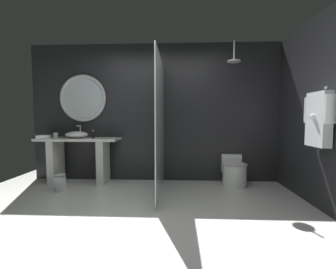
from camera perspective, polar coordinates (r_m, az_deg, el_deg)
ground_plane at (r=2.84m, az=-6.95°, el=-21.15°), size 5.76×5.76×0.00m
back_wall_panel at (r=4.45m, az=-2.97°, el=5.32°), size 4.80×0.10×2.60m
side_wall_right at (r=3.80m, az=32.99°, el=4.82°), size 0.10×2.47×2.60m
vanity_counter at (r=4.56m, az=-21.17°, el=-4.94°), size 1.47×0.49×0.84m
vessel_sink at (r=4.56m, az=-21.71°, el=-0.01°), size 0.41×0.34×0.23m
tumbler_cup at (r=4.67m, az=-26.14°, el=-0.20°), size 0.08×0.08×0.10m
soap_dispenser at (r=4.37m, az=-18.10°, el=-0.02°), size 0.05×0.05×0.15m
round_wall_mirror at (r=4.73m, az=-20.40°, el=8.44°), size 0.90×0.06×0.90m
shower_glass_panel at (r=3.63m, az=-1.97°, el=2.06°), size 0.02×1.52×2.16m
rain_shower_head at (r=4.15m, az=16.05°, el=17.50°), size 0.22×0.22×0.36m
hanging_bathrobe at (r=3.48m, az=33.35°, el=3.66°), size 0.20×0.56×0.76m
toilet at (r=4.35m, az=15.98°, el=-8.86°), size 0.44×0.62×0.53m
waste_bin at (r=4.26m, az=-25.21°, el=-10.63°), size 0.18×0.18×0.30m
folded_hand_towel at (r=4.66m, az=-28.49°, el=-0.52°), size 0.23×0.21×0.06m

